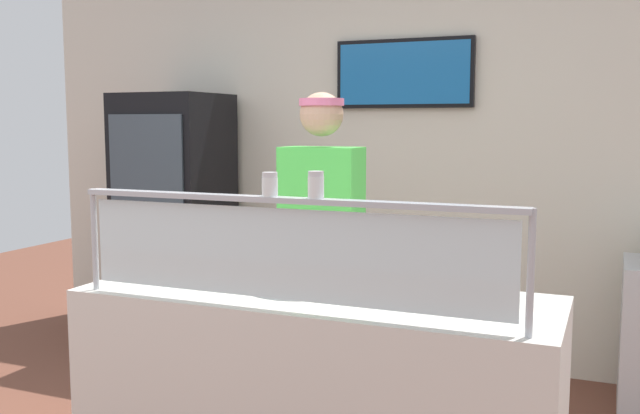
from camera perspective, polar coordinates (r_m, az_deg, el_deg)
name	(u,v)px	position (r m, az deg, el deg)	size (l,w,h in m)	color
shop_rear_unit	(442,162)	(4.80, 9.80, 3.60)	(6.28, 0.13, 2.70)	silver
serving_counter	(316,409)	(2.95, -0.34, -15.94)	(1.88, 0.68, 0.95)	silver
sneeze_guard	(285,238)	(2.50, -2.86, -2.51)	(1.70, 0.06, 0.41)	#B2B5BC
pizza_tray	(300,283)	(2.89, -1.64, -6.16)	(0.46, 0.46, 0.04)	#9EA0A8
pizza_server	(292,279)	(2.88, -2.29, -5.77)	(0.07, 0.28, 0.01)	#ADAFB7
parmesan_shaker	(270,186)	(2.50, -4.05, 1.70)	(0.06, 0.06, 0.09)	white
pepper_flake_shaker	(316,187)	(2.43, -0.33, 1.65)	(0.06, 0.06, 0.09)	white
worker_figure	(322,249)	(3.45, 0.16, -3.40)	(0.41, 0.50, 1.76)	#23232D
drink_fridge	(175,222)	(5.17, -11.58, -1.22)	(0.68, 0.65, 1.82)	black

